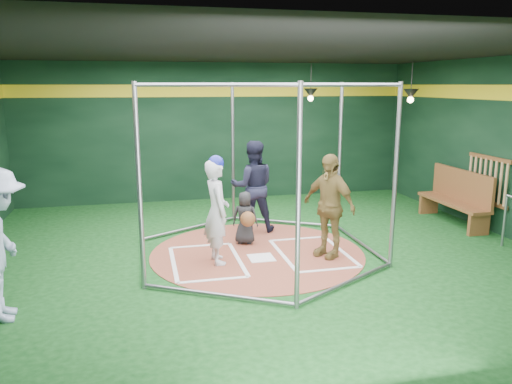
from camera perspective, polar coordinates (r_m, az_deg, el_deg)
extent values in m
cube|color=#0C3610|center=(8.99, 0.15, -7.06)|extent=(10.00, 9.00, 0.02)
cube|color=black|center=(8.51, 0.16, 15.87)|extent=(10.00, 9.00, 0.02)
cube|color=black|center=(12.97, -4.46, 6.82)|extent=(10.00, 0.10, 3.50)
cube|color=black|center=(4.41, 13.78, -4.04)|extent=(10.00, 0.10, 3.50)
cube|color=black|center=(10.86, 26.85, 4.51)|extent=(0.10, 9.00, 3.50)
cube|color=gold|center=(12.88, -4.52, 11.47)|extent=(10.00, 0.01, 0.30)
cylinder|color=brown|center=(8.99, 0.15, -6.97)|extent=(3.80, 3.80, 0.01)
cube|color=white|center=(8.71, 0.60, -7.52)|extent=(0.43, 0.43, 0.01)
cube|color=white|center=(9.39, -6.39, -6.12)|extent=(1.10, 0.07, 0.01)
cube|color=white|center=(7.80, -4.87, -9.97)|extent=(1.10, 0.07, 0.01)
cube|color=white|center=(8.54, -9.40, -8.09)|extent=(0.07, 1.70, 0.01)
cube|color=white|center=(8.67, -2.07, -7.62)|extent=(0.07, 1.70, 0.01)
cube|color=white|center=(9.78, 4.78, -5.34)|extent=(1.10, 0.07, 0.01)
cube|color=white|center=(8.27, 8.43, -8.77)|extent=(1.10, 0.07, 0.01)
cube|color=white|center=(8.85, 3.06, -7.21)|extent=(0.07, 1.70, 0.01)
cube|color=white|center=(9.20, 9.70, -6.60)|extent=(0.07, 1.70, 0.01)
cylinder|color=gray|center=(10.31, 9.52, 3.91)|extent=(0.07, 0.07, 3.00)
cylinder|color=gray|center=(10.84, -2.66, 4.46)|extent=(0.07, 0.07, 3.00)
cylinder|color=gray|center=(9.52, -13.24, 3.08)|extent=(0.07, 0.07, 3.00)
cylinder|color=gray|center=(7.26, -13.18, 0.30)|extent=(0.07, 0.07, 3.00)
cylinder|color=gray|center=(6.44, 4.87, -0.91)|extent=(0.07, 0.07, 3.00)
cylinder|color=gray|center=(8.26, 15.62, 1.59)|extent=(0.07, 0.07, 3.00)
cylinder|color=gray|center=(10.41, 3.38, 12.14)|extent=(2.02, 1.20, 0.06)
cylinder|color=gray|center=(10.81, 3.19, -3.42)|extent=(2.02, 1.20, 0.06)
cylinder|color=gray|center=(10.03, -7.85, 12.05)|extent=(2.02, 1.20, 0.06)
cylinder|color=gray|center=(10.44, -7.39, -4.06)|extent=(2.02, 1.20, 0.06)
cylinder|color=gray|center=(8.26, -13.71, 11.82)|extent=(0.06, 2.30, 0.06)
cylinder|color=gray|center=(8.76, -12.76, -7.50)|extent=(0.06, 2.30, 0.06)
cylinder|color=gray|center=(6.61, -4.93, 12.10)|extent=(2.02, 1.20, 0.06)
cylinder|color=gray|center=(7.22, -4.50, -11.59)|extent=(2.02, 1.20, 0.06)
cylinder|color=gray|center=(7.17, 11.39, 11.92)|extent=(2.02, 1.20, 0.06)
cylinder|color=gray|center=(7.74, 10.48, -10.08)|extent=(2.02, 1.20, 0.06)
cylinder|color=gray|center=(9.15, 12.65, 11.87)|extent=(0.06, 2.30, 0.06)
cylinder|color=gray|center=(9.60, 11.85, -5.68)|extent=(0.06, 2.30, 0.06)
cube|color=brown|center=(11.16, 25.19, 3.54)|extent=(0.05, 1.25, 0.08)
cube|color=brown|center=(11.32, 24.78, -0.96)|extent=(0.05, 1.25, 0.08)
cylinder|color=tan|center=(10.80, 26.67, 0.72)|extent=(0.06, 0.06, 0.85)
cylinder|color=tan|center=(10.92, 26.15, 0.88)|extent=(0.06, 0.06, 0.85)
cylinder|color=tan|center=(11.04, 25.64, 1.04)|extent=(0.06, 0.06, 0.85)
cylinder|color=tan|center=(11.16, 25.15, 1.20)|extent=(0.06, 0.06, 0.85)
cylinder|color=tan|center=(11.28, 24.66, 1.35)|extent=(0.06, 0.06, 0.85)
cylinder|color=tan|center=(11.40, 24.18, 1.50)|extent=(0.06, 0.06, 0.85)
cylinder|color=tan|center=(11.53, 23.71, 1.64)|extent=(0.06, 0.06, 0.85)
cylinder|color=tan|center=(11.65, 23.26, 1.78)|extent=(0.06, 0.06, 0.85)
cone|color=black|center=(12.57, 6.27, 11.19)|extent=(0.34, 0.34, 0.22)
sphere|color=#FFD899|center=(12.57, 6.25, 10.59)|extent=(0.14, 0.14, 0.14)
cylinder|color=black|center=(12.57, 6.30, 12.78)|extent=(0.02, 0.02, 0.70)
cone|color=black|center=(11.86, 17.28, 10.67)|extent=(0.34, 0.34, 0.22)
sphere|color=#FFD899|center=(11.87, 17.24, 10.04)|extent=(0.14, 0.14, 0.14)
cylinder|color=black|center=(11.86, 17.39, 12.35)|extent=(0.02, 0.02, 0.70)
imported|color=silver|center=(8.31, -4.51, -2.26)|extent=(0.48, 0.67, 1.75)
sphere|color=navy|center=(8.14, -4.61, 3.30)|extent=(0.26, 0.26, 0.26)
imported|color=#A08644|center=(8.67, 8.31, -1.56)|extent=(0.92, 1.13, 1.80)
imported|color=black|center=(9.36, -1.27, -2.95)|extent=(0.57, 0.47, 1.00)
sphere|color=brown|center=(9.12, -0.95, -3.11)|extent=(0.28, 0.28, 0.28)
imported|color=black|center=(10.08, -0.37, 0.65)|extent=(0.98, 0.81, 1.85)
cube|color=brown|center=(11.54, 21.55, -1.11)|extent=(0.47, 2.01, 0.07)
cube|color=brown|center=(11.58, 22.47, 0.72)|extent=(0.07, 2.01, 0.67)
cube|color=brown|center=(10.90, 24.10, -3.41)|extent=(0.45, 0.09, 0.45)
cube|color=brown|center=(12.32, 19.13, -1.30)|extent=(0.45, 0.09, 0.45)
cylinder|color=gray|center=(10.31, 26.53, -2.93)|extent=(0.05, 0.05, 0.99)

